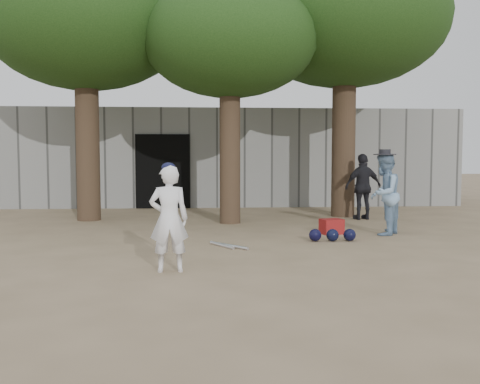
{
  "coord_description": "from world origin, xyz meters",
  "views": [
    {
      "loc": [
        -0.07,
        -8.18,
        1.59
      ],
      "look_at": [
        0.6,
        1.0,
        0.95
      ],
      "focal_mm": 40.0,
      "sensor_mm": 36.0,
      "label": 1
    }
  ],
  "objects": [
    {
      "name": "boy_player",
      "position": [
        -0.51,
        -0.93,
        0.73
      ],
      "size": [
        0.56,
        0.39,
        1.45
      ],
      "primitive_type": "imported",
      "rotation": [
        0.0,
        0.0,
        3.22
      ],
      "color": "white",
      "rests_on": "ground"
    },
    {
      "name": "back_building",
      "position": [
        -0.0,
        10.33,
        1.5
      ],
      "size": [
        16.0,
        5.24,
        3.0
      ],
      "color": "gray",
      "rests_on": "ground"
    },
    {
      "name": "ground",
      "position": [
        0.0,
        0.0,
        0.0
      ],
      "size": [
        70.0,
        70.0,
        0.0
      ],
      "primitive_type": "plane",
      "color": "#937C5E",
      "rests_on": "ground"
    },
    {
      "name": "bat_pile",
      "position": [
        0.37,
        0.93,
        0.03
      ],
      "size": [
        0.65,
        0.73,
        0.06
      ],
      "color": "silver",
      "rests_on": "ground"
    },
    {
      "name": "helmet_row",
      "position": [
        2.34,
        1.43,
        0.11
      ],
      "size": [
        0.87,
        0.26,
        0.23
      ],
      "color": "black",
      "rests_on": "ground"
    },
    {
      "name": "spectator_blue",
      "position": [
        3.55,
        2.13,
        0.82
      ],
      "size": [
        0.97,
        1.0,
        1.63
      ],
      "primitive_type": "imported",
      "rotation": [
        0.0,
        0.0,
        4.08
      ],
      "color": "#7EA1C3",
      "rests_on": "ground"
    },
    {
      "name": "tree_row",
      "position": [
        0.74,
        5.02,
        4.69
      ],
      "size": [
        11.4,
        5.8,
        6.69
      ],
      "color": "brown",
      "rests_on": "ground"
    },
    {
      "name": "spectator_dark",
      "position": [
        3.9,
        4.66,
        0.81
      ],
      "size": [
        1.01,
        0.57,
        1.62
      ],
      "primitive_type": "imported",
      "rotation": [
        0.0,
        0.0,
        3.33
      ],
      "color": "black",
      "rests_on": "ground"
    },
    {
      "name": "red_bag",
      "position": [
        2.55,
        2.34,
        0.15
      ],
      "size": [
        0.49,
        0.42,
        0.3
      ],
      "primitive_type": "cube",
      "rotation": [
        0.0,
        0.0,
        0.27
      ],
      "color": "maroon",
      "rests_on": "ground"
    }
  ]
}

